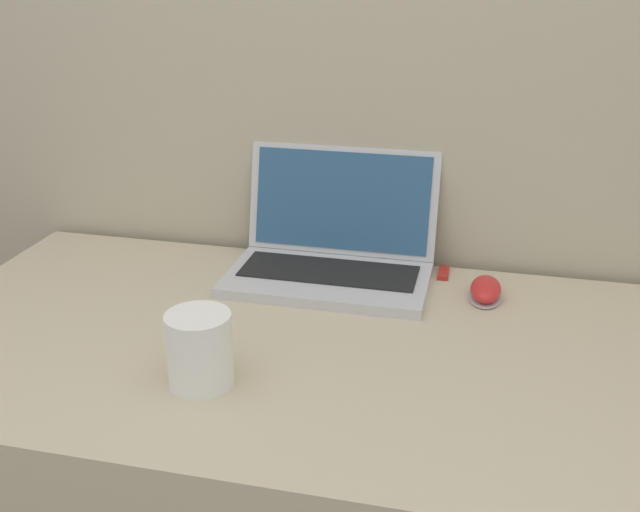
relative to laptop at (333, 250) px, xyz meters
The scene contains 4 objects.
laptop is the anchor object (origin of this frame).
drink_cup 0.44m from the laptop, 103.35° to the right, with size 0.10×0.10×0.11m.
computer_mouse 0.30m from the laptop, ahead, with size 0.06×0.11×0.04m.
usb_stick 0.22m from the laptop, 13.09° to the left, with size 0.02×0.06×0.01m.
Camera 1 is at (0.27, -0.68, 1.34)m, focal length 42.00 mm.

